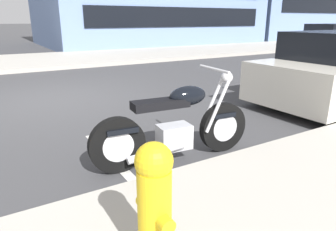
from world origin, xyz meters
name	(u,v)px	position (x,y,z in m)	size (l,w,h in m)	color
ground_plane	(55,100)	(0.00, 0.00, 0.00)	(260.00, 260.00, 0.00)	#3D3D3F
sidewalk_far_curb	(242,48)	(12.00, 6.71, 0.07)	(120.00, 5.00, 0.14)	#ADA89E
parking_stall_stripe	(117,163)	(0.00, -3.61, 0.00)	(0.12, 2.20, 0.01)	silver
parked_motorcycle	(176,127)	(0.68, -3.88, 0.43)	(2.09, 0.62, 1.13)	black
car_opposite_curb	(328,38)	(15.23, 3.53, 0.69)	(4.58, 2.11, 1.45)	beige
fire_hydrant	(154,201)	(-0.42, -5.36, 0.59)	(0.24, 0.36, 0.85)	gold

